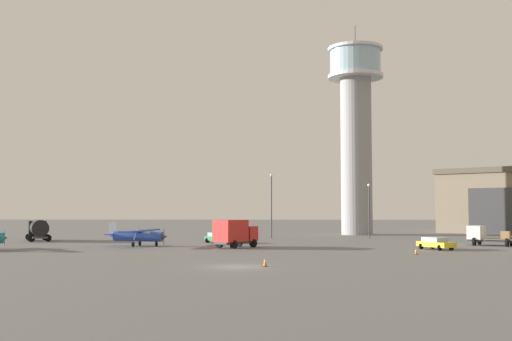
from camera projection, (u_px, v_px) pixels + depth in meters
The scene contains 12 objects.
ground_plane at pixel (237, 267), 47.66m from camera, with size 400.00×400.00×0.00m, color #60605E.
control_tower at pixel (356, 123), 107.15m from camera, with size 9.67×9.67×36.98m.
airplane_blue at pixel (137, 235), 73.51m from camera, with size 7.69×9.83×2.89m.
truck_box_red at pixel (234, 233), 70.68m from camera, with size 5.15×5.90×3.24m.
truck_fuel_tanker_black at pixel (39, 229), 85.19m from camera, with size 5.21×7.35×3.00m.
truck_flatbed_white at pixel (486, 236), 75.07m from camera, with size 6.28×5.32×2.41m.
car_green at pixel (218, 237), 80.31m from camera, with size 3.91×4.55×1.37m.
car_yellow at pixel (436, 243), 67.44m from camera, with size 3.78×4.65×1.37m.
light_post_west at pixel (271, 200), 93.79m from camera, with size 0.44×0.44×9.90m.
light_post_east at pixel (369, 205), 95.31m from camera, with size 0.44×0.44×8.45m.
traffic_cone_near_left at pixel (416, 251), 60.62m from camera, with size 0.36×0.36×0.61m.
traffic_cone_near_right at pixel (265, 262), 48.00m from camera, with size 0.36×0.36×0.70m.
Camera 1 is at (3.54, -47.93, 4.56)m, focal length 42.78 mm.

